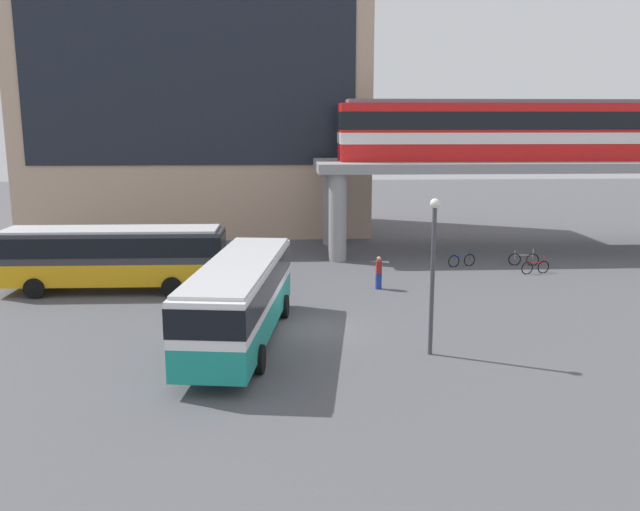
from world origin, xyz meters
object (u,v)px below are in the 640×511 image
Objects in this scene: train at (516,129)px; bicycle_silver at (524,259)px; pedestrian_waiting_near_stop at (379,274)px; station_building at (199,100)px; bicycle_red at (535,267)px; bicycle_blue at (462,260)px; bus_secondary at (113,253)px; bus_main at (240,293)px.

bicycle_silver is (-0.74, -4.70, -7.53)m from train.
station_building is at bearing 119.19° from pedestrian_waiting_near_stop.
bicycle_red is at bearing -39.72° from station_building.
bicycle_blue is 7.61m from pedestrian_waiting_near_stop.
bicycle_blue is at bearing -133.18° from train.
bus_secondary is 13.41m from pedestrian_waiting_near_stop.
bicycle_silver is at bearing 12.14° from bus_secondary.
bicycle_silver is 3.76m from bicycle_blue.
bicycle_blue is (12.17, 13.15, -1.63)m from bus_main.
station_building reaches higher than bicycle_silver.
bus_secondary is 6.53× the size of pedestrian_waiting_near_stop.
station_building is 27.13m from bicycle_silver.
station_building is 1.11× the size of train.
bicycle_silver is 1.05× the size of pedestrian_waiting_near_stop.
bicycle_silver is at bearing -35.77° from station_building.
bus_main is 6.42× the size of bicycle_red.
train is at bearing 81.03° from bicycle_silver.
train is 10.24m from bicycle_red.
station_building reaches higher than bicycle_red.
bicycle_blue is at bearing 14.18° from bus_secondary.
bicycle_blue is at bearing -178.57° from bicycle_silver.
bicycle_blue is (-3.76, -0.09, 0.00)m from bicycle_silver.
bicycle_red is 1.01× the size of bicycle_blue.
bus_main is at bearing -50.62° from bus_secondary.
bicycle_red is (22.66, 2.72, -1.63)m from bus_secondary.
bicycle_red is 0.99× the size of bicycle_silver.
bicycle_blue is (16.83, -14.92, -9.61)m from station_building.
train is 8.91m from bicycle_silver.
pedestrian_waiting_near_stop reaches higher than bicycle_red.
station_building is at bearing 140.28° from bicycle_red.
pedestrian_waiting_near_stop is at bearing -151.31° from bicycle_silver.
bicycle_red is (20.47, -17.01, -9.61)m from station_building.
pedestrian_waiting_near_stop is (-10.16, -9.86, -7.09)m from train.
bus_main reaches higher than bicycle_silver.
bus_secondary reaches higher than bicycle_silver.
train is at bearing 82.88° from bicycle_red.
pedestrian_waiting_near_stop is at bearing -138.20° from bicycle_blue.
train reaches higher than bicycle_silver.
pedestrian_waiting_near_stop is at bearing -162.24° from bicycle_red.
station_building is at bearing 144.23° from bicycle_silver.
station_building is 2.25× the size of bus_main.
bicycle_blue is (19.02, 4.80, -1.63)m from bus_secondary.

